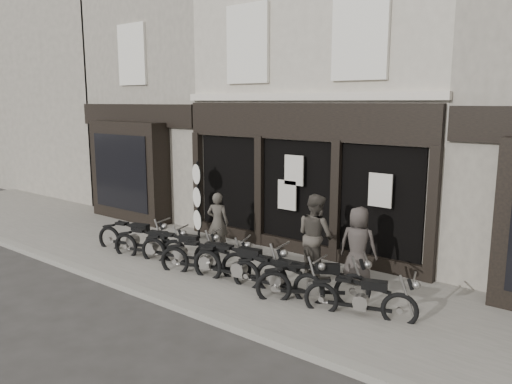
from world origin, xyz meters
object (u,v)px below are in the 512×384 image
Objects in this scene: man_left at (218,222)px; man_centre at (315,235)px; motorcycle_3 at (206,261)px; motorcycle_5 at (278,280)px; motorcycle_1 at (151,247)px; motorcycle_4 at (240,268)px; motorcycle_0 at (133,240)px; motorcycle_6 at (314,286)px; advert_sign_post at (198,203)px; motorcycle_2 at (181,252)px; man_right at (358,245)px; motorcycle_7 at (361,301)px.

man_centre reaches higher than man_left.
motorcycle_5 is at bearing -19.31° from motorcycle_3.
motorcycle_4 reaches higher than motorcycle_1.
motorcycle_4 is at bearing -19.29° from motorcycle_3.
motorcycle_0 is 1.05× the size of motorcycle_3.
motorcycle_6 is at bearing 140.47° from man_centre.
motorcycle_0 is at bearing -79.12° from advert_sign_post.
man_right reaches higher than motorcycle_2.
motorcycle_3 is 2.50m from man_centre.
man_left is 0.84× the size of man_centre.
man_centre is (-0.75, 1.23, 0.62)m from motorcycle_6.
man_right reaches higher than motorcycle_0.
motorcycle_3 is 0.89× the size of motorcycle_4.
man_centre is (1.96, 1.42, 0.63)m from motorcycle_3.
man_centre reaches higher than motorcycle_2.
man_left is (-4.67, 1.28, 0.50)m from motorcycle_7.
motorcycle_0 is 6.41m from motorcycle_7.
man_right is at bearing 30.87° from motorcycle_4.
motorcycle_0 is 3.63m from motorcycle_4.
motorcycle_0 is 5.80m from man_right.
advert_sign_post is at bearing 108.11° from motorcycle_2.
advert_sign_post is (-0.38, 2.03, 0.72)m from motorcycle_1.
motorcycle_1 is 4.15m from man_centre.
motorcycle_5 is 1.07× the size of motorcycle_7.
advert_sign_post is (-2.27, 2.02, 0.71)m from motorcycle_3.
man_left is at bearing 19.15° from man_centre.
motorcycle_4 is 1.26× the size of man_centre.
man_left is at bearing 71.68° from motorcycle_2.
man_left is at bearing -1.37° from advert_sign_post.
motorcycle_4 is 2.78m from motorcycle_7.
motorcycle_0 is 1.06× the size of motorcycle_1.
motorcycle_6 is (2.70, 0.19, 0.01)m from motorcycle_3.
man_right reaches higher than motorcycle_7.
motorcycle_5 is 1.16× the size of man_centre.
motorcycle_0 is 0.93× the size of motorcycle_4.
man_centre is (4.64, 1.33, 0.63)m from motorcycle_0.
motorcycle_1 is 1.24× the size of man_right.
man_centre is at bearing 127.16° from motorcycle_7.
motorcycle_6 is at bearing 160.25° from motorcycle_7.
motorcycle_3 reaches higher than motorcycle_7.
man_left is at bearing 129.27° from motorcycle_6.
motorcycle_5 is 1.49m from man_centre.
man_left is 1.47m from advert_sign_post.
motorcycle_4 is at bearing -8.52° from advert_sign_post.
man_centre is (2.91, -0.00, 0.15)m from man_left.
motorcycle_1 is at bearing 150.30° from motorcycle_6.
motorcycle_6 is (3.70, 0.03, 0.02)m from motorcycle_2.
motorcycle_3 is (2.69, -0.09, -0.01)m from motorcycle_0.
motorcycle_2 is (0.89, 0.17, 0.01)m from motorcycle_1.
man_centre is 4.27m from advert_sign_post.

